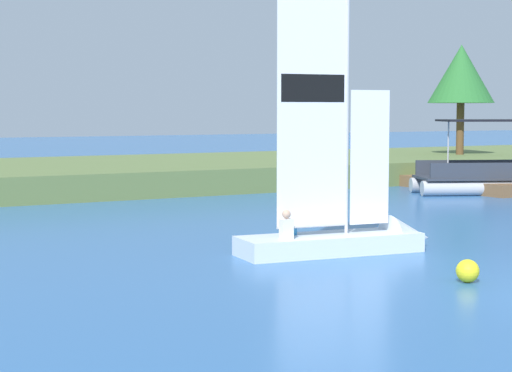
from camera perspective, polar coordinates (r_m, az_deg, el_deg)
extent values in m
cube|color=#5B703D|center=(39.37, -10.18, 0.72)|extent=(80.00, 12.85, 1.02)
cylinder|color=brown|center=(47.65, 13.08, 3.63)|extent=(0.40, 0.40, 2.71)
cone|color=#286B2D|center=(47.67, 13.15, 7.09)|extent=(3.46, 3.46, 3.04)
cube|color=brown|center=(37.67, 12.90, 0.08)|extent=(1.54, 6.74, 0.49)
cube|color=silver|center=(20.64, 4.78, -3.76)|extent=(4.49, 1.82, 0.45)
cone|color=silver|center=(21.73, 9.90, -3.38)|extent=(1.22, 1.32, 1.21)
cylinder|color=#B7B7BC|center=(20.61, 5.93, 5.01)|extent=(0.08, 0.08, 5.85)
cube|color=white|center=(20.20, 3.70, 4.90)|extent=(1.78, 0.23, 5.27)
cube|color=black|center=(20.21, 3.71, 6.34)|extent=(1.60, 0.22, 0.63)
cube|color=white|center=(20.94, 7.38, 1.85)|extent=(1.03, 0.15, 3.16)
cylinder|color=#B7B7BC|center=(20.38, 3.66, -2.61)|extent=(1.78, 0.26, 0.06)
cube|color=silver|center=(19.77, 1.98, -2.81)|extent=(0.30, 0.23, 0.46)
sphere|color=tan|center=(19.73, 1.98, -1.83)|extent=(0.20, 0.20, 0.20)
cube|color=#338CCC|center=(20.45, 2.20, -2.47)|extent=(0.30, 0.23, 0.52)
sphere|color=tan|center=(20.40, 2.20, -1.44)|extent=(0.20, 0.20, 0.20)
cylinder|color=#B2B2B7|center=(37.45, 14.72, 0.10)|extent=(6.12, 3.12, 0.60)
cylinder|color=#B2B2B7|center=(35.96, 15.61, -0.11)|extent=(6.12, 3.12, 0.60)
cube|color=#2D333D|center=(36.68, 15.17, 0.55)|extent=(6.52, 4.49, 0.10)
cube|color=#2D333D|center=(37.60, 14.63, 1.19)|extent=(5.45, 2.45, 0.60)
cube|color=#2D333D|center=(35.71, 15.75, 0.98)|extent=(5.45, 2.45, 0.60)
cylinder|color=#B2B2B7|center=(35.97, 12.34, 2.35)|extent=(0.06, 0.06, 2.20)
cube|color=black|center=(36.58, 15.25, 4.12)|extent=(4.79, 3.57, 0.08)
sphere|color=yellow|center=(17.62, 13.54, -5.37)|extent=(0.45, 0.45, 0.45)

